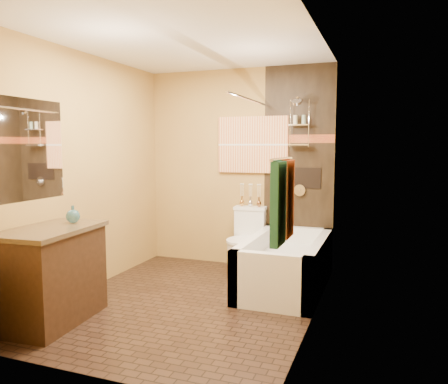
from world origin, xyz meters
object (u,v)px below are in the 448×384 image
at_px(toilet, 246,240).
at_px(vanity, 51,275).
at_px(sunset_painting, 253,145).
at_px(bathtub, 286,268).

xyz_separation_m(toilet, vanity, (-1.12, -2.06, 0.02)).
relative_size(toilet, vanity, 0.79).
distance_m(sunset_painting, vanity, 2.82).
bearing_deg(toilet, sunset_painting, 85.50).
height_order(sunset_painting, toilet, sunset_painting).
bearing_deg(bathtub, vanity, -137.15).
bearing_deg(sunset_painting, toilet, -90.00).
bearing_deg(bathtub, sunset_painting, 129.61).
height_order(bathtub, toilet, toilet).
bearing_deg(toilet, bathtub, -42.23).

